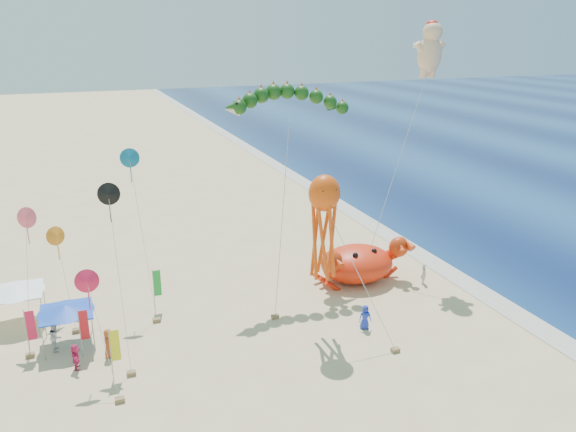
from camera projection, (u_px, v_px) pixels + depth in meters
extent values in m
plane|color=#D1B784|center=(325.00, 308.00, 39.61)|extent=(320.00, 320.00, 0.00)
plane|color=silver|center=(464.00, 282.00, 43.75)|extent=(320.00, 320.00, 0.00)
ellipsoid|color=red|center=(357.00, 264.00, 43.71)|extent=(6.28, 5.40, 2.76)
sphere|color=#B62E0B|center=(328.00, 260.00, 41.23)|extent=(1.64, 1.64, 1.64)
sphere|color=black|center=(353.00, 255.00, 42.17)|extent=(0.43, 0.43, 0.43)
sphere|color=#B62E0B|center=(400.00, 249.00, 43.36)|extent=(1.64, 1.64, 1.64)
sphere|color=black|center=(374.00, 252.00, 42.77)|extent=(0.43, 0.43, 0.43)
cone|color=#133C10|center=(231.00, 106.00, 38.84)|extent=(1.32, 0.98, 1.08)
cylinder|color=#B2B2B2|center=(283.00, 210.00, 39.37)|extent=(3.50, 6.00, 13.04)
cube|color=olive|center=(275.00, 317.00, 38.21)|extent=(0.50, 0.35, 0.25)
ellipsoid|color=#EDB991|center=(430.00, 55.00, 42.85)|extent=(1.92, 1.58, 2.83)
sphere|color=#EDB991|center=(433.00, 32.00, 42.18)|extent=(1.48, 1.48, 1.48)
ellipsoid|color=red|center=(432.00, 25.00, 42.09)|extent=(0.96, 0.96, 0.67)
cylinder|color=#B2B2B2|center=(394.00, 175.00, 43.64)|extent=(6.37, 2.18, 15.62)
cube|color=olive|center=(361.00, 278.00, 44.07)|extent=(0.50, 0.35, 0.25)
ellipsoid|color=#DE470B|center=(324.00, 193.00, 33.96)|extent=(1.98, 1.78, 2.28)
cylinder|color=#B2B2B2|center=(360.00, 277.00, 34.19)|extent=(3.10, 4.22, 8.50)
cube|color=olive|center=(395.00, 350.00, 34.22)|extent=(0.50, 0.35, 0.25)
cylinder|color=gray|center=(43.00, 344.00, 33.07)|extent=(0.06, 0.06, 2.20)
cylinder|color=gray|center=(94.00, 335.00, 34.04)|extent=(0.06, 0.06, 2.20)
cylinder|color=gray|center=(44.00, 322.00, 35.56)|extent=(0.06, 0.06, 2.20)
cylinder|color=gray|center=(91.00, 314.00, 36.53)|extent=(0.06, 0.06, 2.20)
cube|color=#1541BA|center=(66.00, 312.00, 34.44)|extent=(3.05, 3.05, 0.08)
cone|color=#1541BA|center=(66.00, 308.00, 34.36)|extent=(3.36, 3.36, 0.45)
cylinder|color=gray|center=(43.00, 313.00, 36.61)|extent=(0.06, 0.06, 2.20)
cylinder|color=gray|center=(44.00, 294.00, 39.30)|extent=(0.06, 0.06, 2.20)
cube|color=white|center=(16.00, 292.00, 37.07)|extent=(3.28, 3.28, 0.08)
cone|color=white|center=(15.00, 288.00, 36.99)|extent=(3.61, 3.61, 0.45)
cylinder|color=gray|center=(111.00, 354.00, 31.09)|extent=(0.05, 0.05, 3.20)
cube|color=yellow|center=(115.00, 345.00, 31.03)|extent=(0.50, 0.04, 1.90)
cylinder|color=gray|center=(80.00, 333.00, 33.23)|extent=(0.05, 0.05, 3.20)
cube|color=red|center=(84.00, 325.00, 33.17)|extent=(0.50, 0.04, 1.90)
cylinder|color=gray|center=(27.00, 334.00, 33.17)|extent=(0.05, 0.05, 3.20)
cube|color=#E61945|center=(31.00, 325.00, 33.11)|extent=(0.50, 0.04, 1.90)
cylinder|color=gray|center=(154.00, 290.00, 38.73)|extent=(0.05, 0.05, 3.20)
cube|color=green|center=(157.00, 283.00, 38.67)|extent=(0.50, 0.04, 1.90)
imported|color=beige|center=(424.00, 274.00, 43.27)|extent=(0.53, 0.68, 1.64)
imported|color=#2036BF|center=(365.00, 317.00, 36.68)|extent=(0.90, 0.67, 1.67)
imported|color=#D5225E|center=(76.00, 357.00, 32.32)|extent=(0.51, 1.47, 1.57)
imported|color=#A9441B|center=(109.00, 343.00, 33.48)|extent=(0.78, 1.00, 1.82)
imported|color=silver|center=(56.00, 337.00, 34.20)|extent=(0.71, 0.90, 1.81)
cone|color=#0B5D83|center=(130.00, 158.00, 37.43)|extent=(1.30, 0.51, 1.32)
cylinder|color=#B2B2B2|center=(143.00, 238.00, 37.85)|extent=(0.55, 3.04, 10.33)
cube|color=olive|center=(156.00, 316.00, 38.25)|extent=(0.50, 0.35, 0.25)
cone|color=#EC4E65|center=(25.00, 218.00, 33.98)|extent=(1.30, 0.51, 1.32)
cylinder|color=#B2B2B2|center=(38.00, 286.00, 33.97)|extent=(0.55, 3.04, 7.63)
cube|color=olive|center=(51.00, 353.00, 33.94)|extent=(0.50, 0.35, 0.25)
cone|color=black|center=(108.00, 194.00, 32.06)|extent=(1.30, 0.51, 1.32)
cylinder|color=#B2B2B2|center=(123.00, 281.00, 32.36)|extent=(0.55, 3.04, 9.53)
cube|color=olive|center=(138.00, 366.00, 32.63)|extent=(0.50, 0.35, 0.25)
cone|color=red|center=(87.00, 281.00, 30.34)|extent=(1.30, 0.51, 1.32)
cylinder|color=#B2B2B2|center=(99.00, 340.00, 30.00)|extent=(0.55, 3.04, 5.52)
cube|color=olive|center=(111.00, 399.00, 29.64)|extent=(0.50, 0.35, 0.25)
cone|color=orange|center=(56.00, 236.00, 37.43)|extent=(1.30, 0.51, 1.32)
cylinder|color=#B2B2B2|center=(66.00, 282.00, 37.07)|extent=(0.55, 3.04, 5.38)
cube|color=olive|center=(75.00, 328.00, 36.68)|extent=(0.50, 0.35, 0.25)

